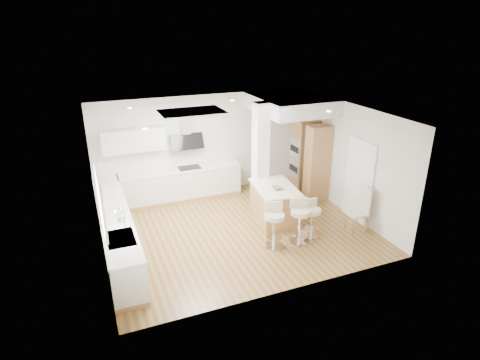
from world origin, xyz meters
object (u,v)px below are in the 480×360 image
peninsula (274,203)px  bar_stool_c (312,217)px  dining_chair (361,207)px  bar_stool_b (300,219)px  bar_stool_a (274,223)px

peninsula → bar_stool_c: (0.39, -1.10, 0.06)m
bar_stool_c → dining_chair: size_ratio=0.80×
bar_stool_b → dining_chair: (1.59, -0.07, 0.02)m
peninsula → dining_chair: (1.60, -1.28, 0.15)m
bar_stool_a → bar_stool_c: size_ratio=1.13×
bar_stool_b → bar_stool_c: size_ratio=1.13×
bar_stool_a → peninsula: bearing=80.3°
bar_stool_b → dining_chair: bearing=10.9°
bar_stool_a → bar_stool_c: (0.99, 0.07, -0.07)m
bar_stool_b → dining_chair: size_ratio=0.91×
bar_stool_c → dining_chair: (1.21, -0.18, 0.09)m
bar_stool_a → bar_stool_b: (0.61, -0.04, -0.00)m
bar_stool_b → bar_stool_c: bearing=29.6°
bar_stool_a → bar_stool_b: size_ratio=1.00×
bar_stool_c → bar_stool_b: bearing=-161.3°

